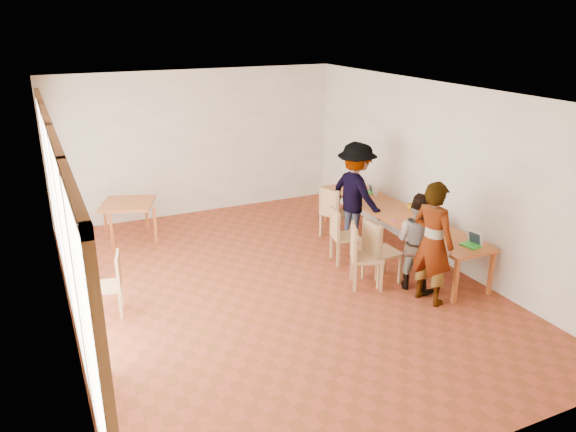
# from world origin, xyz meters

# --- Properties ---
(ground) EXTENTS (8.00, 8.00, 0.00)m
(ground) POSITION_xyz_m (0.00, 0.00, 0.00)
(ground) COLOR #9A3E25
(ground) RESTS_ON ground
(wall_back) EXTENTS (6.00, 0.10, 3.00)m
(wall_back) POSITION_xyz_m (0.00, 4.00, 1.50)
(wall_back) COLOR #EFE8CF
(wall_back) RESTS_ON ground
(wall_front) EXTENTS (6.00, 0.10, 3.00)m
(wall_front) POSITION_xyz_m (0.00, -4.00, 1.50)
(wall_front) COLOR #EFE8CF
(wall_front) RESTS_ON ground
(wall_right) EXTENTS (0.10, 8.00, 3.00)m
(wall_right) POSITION_xyz_m (3.00, 0.00, 1.50)
(wall_right) COLOR #EFE8CF
(wall_right) RESTS_ON ground
(window_wall) EXTENTS (0.10, 8.00, 3.00)m
(window_wall) POSITION_xyz_m (-2.96, 0.00, 1.50)
(window_wall) COLOR white
(window_wall) RESTS_ON ground
(ceiling) EXTENTS (6.00, 8.00, 0.04)m
(ceiling) POSITION_xyz_m (0.00, 0.00, 3.02)
(ceiling) COLOR white
(ceiling) RESTS_ON wall_back
(communal_table) EXTENTS (0.80, 4.00, 0.75)m
(communal_table) POSITION_xyz_m (2.50, 0.34, 0.70)
(communal_table) COLOR #AD5726
(communal_table) RESTS_ON ground
(side_table) EXTENTS (0.90, 0.90, 0.75)m
(side_table) POSITION_xyz_m (-1.69, 2.94, 0.67)
(side_table) COLOR #AD5726
(side_table) RESTS_ON ground
(chair_near) EXTENTS (0.50, 0.50, 0.55)m
(chair_near) POSITION_xyz_m (1.50, -0.52, 0.63)
(chair_near) COLOR tan
(chair_near) RESTS_ON ground
(chair_mid) EXTENTS (0.62, 0.62, 0.54)m
(chair_mid) POSITION_xyz_m (1.20, -0.51, 0.62)
(chair_mid) COLOR tan
(chair_mid) RESTS_ON ground
(chair_far) EXTENTS (0.53, 0.53, 0.51)m
(chair_far) POSITION_xyz_m (1.38, 0.41, 0.59)
(chair_far) COLOR tan
(chair_far) RESTS_ON ground
(chair_empty) EXTENTS (0.60, 0.60, 0.53)m
(chair_empty) POSITION_xyz_m (1.80, 1.42, 0.61)
(chair_empty) COLOR tan
(chair_empty) RESTS_ON ground
(chair_spare) EXTENTS (0.50, 0.50, 0.48)m
(chair_spare) POSITION_xyz_m (-2.40, 0.22, 0.56)
(chair_spare) COLOR tan
(chair_spare) RESTS_ON ground
(person_near) EXTENTS (0.61, 0.77, 1.85)m
(person_near) POSITION_xyz_m (1.87, -1.36, 0.92)
(person_near) COLOR gray
(person_near) RESTS_ON ground
(person_mid) EXTENTS (0.84, 0.92, 1.54)m
(person_mid) POSITION_xyz_m (1.95, -0.92, 0.77)
(person_mid) COLOR gray
(person_mid) RESTS_ON ground
(person_far) EXTENTS (0.91, 1.33, 1.90)m
(person_far) POSITION_xyz_m (2.08, 1.08, 0.95)
(person_far) COLOR gray
(person_far) RESTS_ON ground
(laptop_near) EXTENTS (0.27, 0.30, 0.22)m
(laptop_near) POSITION_xyz_m (2.64, -1.36, 0.81)
(laptop_near) COLOR green
(laptop_near) RESTS_ON communal_table
(laptop_mid) EXTENTS (0.23, 0.26, 0.21)m
(laptop_mid) POSITION_xyz_m (2.61, -0.51, 0.81)
(laptop_mid) COLOR green
(laptop_mid) RESTS_ON communal_table
(laptop_far) EXTENTS (0.22, 0.24, 0.18)m
(laptop_far) POSITION_xyz_m (2.68, 1.55, 0.80)
(laptop_far) COLOR green
(laptop_far) RESTS_ON communal_table
(yellow_mug) EXTENTS (0.18, 0.18, 0.11)m
(yellow_mug) POSITION_xyz_m (2.80, 0.38, 0.80)
(yellow_mug) COLOR gold
(yellow_mug) RESTS_ON communal_table
(green_bottle) EXTENTS (0.07, 0.07, 0.28)m
(green_bottle) POSITION_xyz_m (2.48, 1.52, 0.89)
(green_bottle) COLOR #207744
(green_bottle) RESTS_ON communal_table
(clear_glass) EXTENTS (0.07, 0.07, 0.09)m
(clear_glass) POSITION_xyz_m (2.69, 1.34, 0.80)
(clear_glass) COLOR silver
(clear_glass) RESTS_ON communal_table
(condiment_cup) EXTENTS (0.08, 0.08, 0.06)m
(condiment_cup) POSITION_xyz_m (2.83, -0.07, 0.78)
(condiment_cup) COLOR white
(condiment_cup) RESTS_ON communal_table
(pink_phone) EXTENTS (0.05, 0.10, 0.01)m
(pink_phone) POSITION_xyz_m (2.17, 0.00, 0.76)
(pink_phone) COLOR #C1366E
(pink_phone) RESTS_ON communal_table
(black_pouch) EXTENTS (0.16, 0.26, 0.09)m
(black_pouch) POSITION_xyz_m (2.71, -0.40, 0.80)
(black_pouch) COLOR black
(black_pouch) RESTS_ON communal_table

